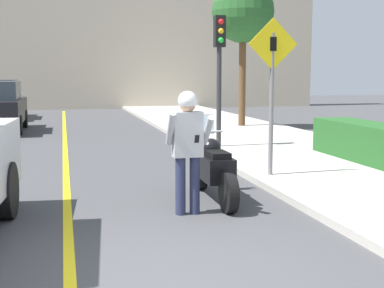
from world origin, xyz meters
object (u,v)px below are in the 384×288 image
(motorcycle, at_px, (213,168))
(person_biker, at_px, (188,140))
(street_tree, at_px, (243,13))
(crossing_sign, at_px, (272,81))
(traffic_light, at_px, (219,55))

(motorcycle, distance_m, person_biker, 1.07)
(person_biker, height_order, street_tree, street_tree)
(crossing_sign, height_order, traffic_light, traffic_light)
(crossing_sign, bearing_deg, traffic_light, 87.34)
(motorcycle, distance_m, traffic_light, 5.64)
(crossing_sign, distance_m, street_tree, 9.57)
(motorcycle, relative_size, crossing_sign, 0.78)
(traffic_light, bearing_deg, motorcycle, -107.40)
(traffic_light, bearing_deg, person_biker, -110.35)
(motorcycle, xyz_separation_m, person_biker, (-0.56, -0.73, 0.54))
(motorcycle, xyz_separation_m, street_tree, (3.92, 10.14, 3.52))
(motorcycle, relative_size, traffic_light, 0.67)
(crossing_sign, xyz_separation_m, traffic_light, (0.18, 3.90, 0.59))
(person_biker, height_order, traffic_light, traffic_light)
(motorcycle, relative_size, street_tree, 0.43)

